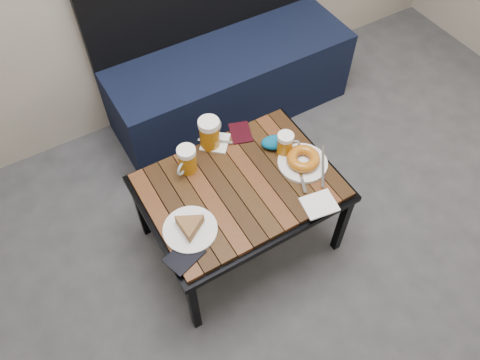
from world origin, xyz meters
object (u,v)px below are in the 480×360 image
beer_mug_right (285,144)px  plate_bagel (303,161)px  bench (228,74)px  cafe_table (240,190)px  plate_pie (190,227)px  passport_burgundy (241,133)px  knit_pouch (275,142)px  beer_mug_centre (210,133)px  passport_navy (184,256)px  beer_mug_left (187,160)px

beer_mug_right → plate_bagel: bearing=-49.0°
bench → cafe_table: bench is taller
bench → cafe_table: bearing=-116.2°
bench → plate_pie: bench is taller
passport_burgundy → knit_pouch: bearing=-39.7°
beer_mug_centre → knit_pouch: (0.24, -0.16, -0.05)m
cafe_table → plate_pie: plate_pie is taller
beer_mug_centre → passport_burgundy: (0.15, -0.01, -0.07)m
cafe_table → passport_navy: (-0.36, -0.19, 0.05)m
passport_burgundy → knit_pouch: (0.09, -0.15, 0.02)m
beer_mug_right → passport_navy: bearing=-136.5°
beer_mug_right → knit_pouch: beer_mug_right is taller
passport_navy → cafe_table: bearing=99.4°
cafe_table → beer_mug_left: beer_mug_left is taller
bench → passport_burgundy: 0.68m
beer_mug_centre → plate_pie: bearing=-156.9°
passport_navy → beer_mug_centre: bearing=123.1°
plate_pie → passport_burgundy: size_ratio=1.68×
bench → plate_pie: (-0.70, -0.94, 0.22)m
beer_mug_centre → plate_bagel: size_ratio=0.57×
beer_mug_right → passport_burgundy: (-0.11, 0.20, -0.06)m
beer_mug_left → beer_mug_right: bearing=130.8°
beer_mug_centre → passport_navy: 0.58m
cafe_table → beer_mug_centre: (-0.00, 0.26, 0.12)m
beer_mug_left → passport_burgundy: 0.32m
plate_pie → knit_pouch: plate_pie is taller
beer_mug_left → beer_mug_centre: beer_mug_centre is taller
beer_mug_centre → plate_bagel: 0.43m
bench → beer_mug_left: bench is taller
plate_pie → beer_mug_left: bearing=64.8°
bench → passport_navy: 1.31m
passport_navy → passport_burgundy: same height
bench → knit_pouch: 0.79m
bench → beer_mug_right: size_ratio=11.95×
plate_pie → passport_burgundy: (0.44, 0.35, -0.02)m
bench → cafe_table: size_ratio=1.67×
beer_mug_left → beer_mug_right: 0.44m
plate_bagel → passport_navy: (-0.65, -0.14, -0.02)m
beer_mug_centre → beer_mug_right: (0.26, -0.21, -0.02)m
cafe_table → knit_pouch: 0.27m
beer_mug_centre → beer_mug_right: beer_mug_centre is taller
passport_burgundy → cafe_table: bearing=-102.4°
plate_bagel → knit_pouch: size_ratio=2.21×
beer_mug_centre → plate_pie: 0.46m
beer_mug_left → beer_mug_right: size_ratio=1.12×
passport_navy → plate_bagel: bearing=83.9°
cafe_table → passport_burgundy: 0.30m
bench → beer_mug_left: size_ratio=10.66×
plate_bagel → passport_burgundy: (-0.14, 0.30, -0.02)m
passport_navy → knit_pouch: bearing=97.6°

